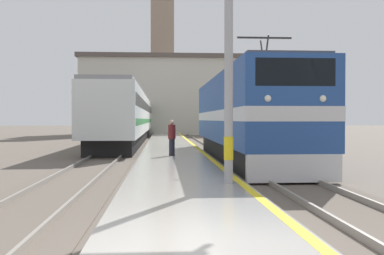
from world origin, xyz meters
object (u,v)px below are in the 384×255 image
at_px(locomotive_train, 245,116).
at_px(catenary_mast, 233,40).
at_px(person_on_platform, 172,137).
at_px(passenger_train, 136,117).
at_px(clock_tower, 162,28).

relative_size(locomotive_train, catenary_mast, 2.15).
height_order(catenary_mast, person_on_platform, catenary_mast).
bearing_deg(person_on_platform, locomotive_train, 0.72).
bearing_deg(person_on_platform, passenger_train, 96.78).
bearing_deg(catenary_mast, locomotive_train, 77.43).
bearing_deg(locomotive_train, person_on_platform, -179.28).
bearing_deg(passenger_train, person_on_platform, -83.22).
relative_size(person_on_platform, clock_tower, 0.06).
xyz_separation_m(passenger_train, clock_tower, (2.81, 17.26, 12.78)).
bearing_deg(person_on_platform, catenary_mast, -81.25).
bearing_deg(locomotive_train, passenger_train, 103.78).
bearing_deg(passenger_train, catenary_mast, -82.73).
relative_size(passenger_train, catenary_mast, 7.06).
xyz_separation_m(passenger_train, catenary_mast, (4.51, -35.32, 1.79)).
distance_m(passenger_train, person_on_platform, 26.69).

